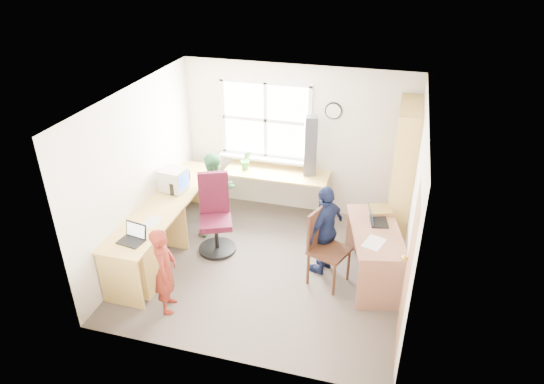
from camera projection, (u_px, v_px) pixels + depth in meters
The scene contains 19 objects.
room at pixel (270, 186), 6.21m from camera, with size 3.64×3.44×2.44m.
l_desk at pixel (169, 236), 6.56m from camera, with size 2.38×2.95×0.75m.
right_desk at pixel (374, 243), 6.25m from camera, with size 0.90×1.42×0.76m.
bookshelf at pixel (402, 179), 6.85m from camera, with size 0.30×1.02×2.10m.
swivel_chair at pixel (215, 218), 6.89m from camera, with size 0.71×0.71×1.16m.
wooden_chair at pixel (324, 244), 6.21m from camera, with size 0.58×0.58×1.04m.
crt_monitor at pixel (174, 180), 7.02m from camera, with size 0.38×0.35×0.34m.
laptop_left at pixel (133, 237), 5.94m from camera, with size 0.34×0.30×0.21m.
laptop_right at pixel (376, 219), 6.29m from camera, with size 0.31×0.35×0.21m.
speaker_a at pixel (174, 189), 6.94m from camera, with size 0.10×0.10×0.19m.
speaker_b at pixel (186, 176), 7.32m from camera, with size 0.10×0.10×0.17m.
cd_tower at pixel (310, 146), 7.34m from camera, with size 0.23×0.21×0.95m.
game_box at pixel (380, 210), 6.53m from camera, with size 0.36×0.36×0.06m.
paper_a at pixel (152, 222), 6.33m from camera, with size 0.21×0.30×0.00m.
paper_b at pixel (374, 243), 5.90m from camera, with size 0.30×0.36×0.00m.
potted_plant at pixel (246, 160), 7.64m from camera, with size 0.18×0.15×0.33m, color #30732E.
person_red at pixel (165, 270), 5.73m from camera, with size 0.41×0.27×1.14m, color maroon.
person_green at pixel (216, 194), 7.22m from camera, with size 0.63×0.49×1.29m, color #317C42.
person_navy at pixel (325, 230), 6.37m from camera, with size 0.75×0.31×1.28m, color #141E41.
Camera 1 is at (1.50, -5.19, 4.13)m, focal length 32.00 mm.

